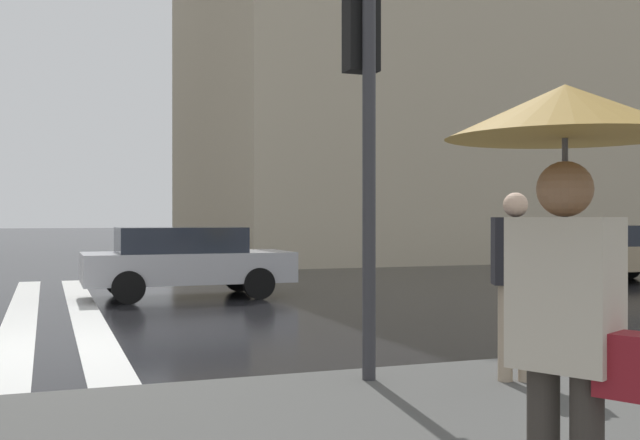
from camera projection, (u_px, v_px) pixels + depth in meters
name	position (u px, v px, depth m)	size (l,w,h in m)	color
ground_plane	(42.00, 351.00, 9.16)	(220.00, 220.00, 0.00)	black
haussmann_block_corner	(432.00, 18.00, 33.81)	(15.75, 20.59, 21.39)	beige
traffic_signal_post	(364.00, 90.00, 6.92)	(0.44, 0.30, 3.64)	#333338
car_champagne	(612.00, 252.00, 18.84)	(1.85, 4.10, 1.41)	tan
car_silver	(186.00, 260.00, 15.24)	(1.85, 4.10, 1.41)	#B7B7BC
pedestrian_approaching_kerb	(515.00, 270.00, 6.75)	(0.38, 0.46, 1.68)	black
pedestrian_by_billboard	(567.00, 195.00, 2.97)	(0.94, 0.94, 1.98)	beige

